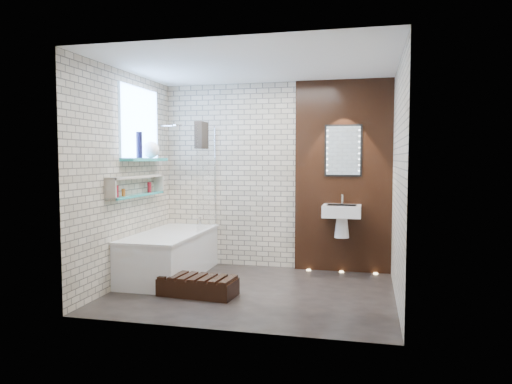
% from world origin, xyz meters
% --- Properties ---
extents(ground, '(3.20, 3.20, 0.00)m').
position_xyz_m(ground, '(0.00, 0.00, 0.00)').
color(ground, black).
rests_on(ground, ground).
extents(room_shell, '(3.24, 3.20, 2.60)m').
position_xyz_m(room_shell, '(0.00, 0.00, 1.30)').
color(room_shell, '#AEA28A').
rests_on(room_shell, ground).
extents(walnut_panel, '(1.30, 0.06, 2.60)m').
position_xyz_m(walnut_panel, '(0.95, 1.27, 1.30)').
color(walnut_panel, black).
rests_on(walnut_panel, ground).
extents(clerestory_window, '(0.18, 1.00, 0.94)m').
position_xyz_m(clerestory_window, '(-1.57, 0.35, 1.90)').
color(clerestory_window, '#7FADE0').
rests_on(clerestory_window, room_shell).
extents(display_niche, '(0.14, 1.30, 0.26)m').
position_xyz_m(display_niche, '(-1.53, 0.15, 1.20)').
color(display_niche, teal).
rests_on(display_niche, room_shell).
extents(bathtub, '(0.79, 1.74, 0.70)m').
position_xyz_m(bathtub, '(-1.22, 0.45, 0.29)').
color(bathtub, white).
rests_on(bathtub, ground).
extents(bath_screen, '(0.01, 0.78, 1.40)m').
position_xyz_m(bath_screen, '(-0.87, 0.89, 1.28)').
color(bath_screen, white).
rests_on(bath_screen, bathtub).
extents(towel, '(0.10, 0.27, 0.35)m').
position_xyz_m(towel, '(-0.87, 0.70, 1.85)').
color(towel, black).
rests_on(towel, bath_screen).
extents(shower_head, '(0.18, 0.18, 0.02)m').
position_xyz_m(shower_head, '(-1.30, 0.95, 2.00)').
color(shower_head, silver).
rests_on(shower_head, room_shell).
extents(washbasin, '(0.50, 0.36, 0.58)m').
position_xyz_m(washbasin, '(0.95, 1.07, 0.79)').
color(washbasin, white).
rests_on(washbasin, walnut_panel).
extents(led_mirror, '(0.50, 0.02, 0.70)m').
position_xyz_m(led_mirror, '(0.95, 1.23, 1.65)').
color(led_mirror, black).
rests_on(led_mirror, walnut_panel).
extents(walnut_step, '(0.90, 0.46, 0.19)m').
position_xyz_m(walnut_step, '(-0.57, -0.30, 0.10)').
color(walnut_step, black).
rests_on(walnut_step, ground).
extents(niche_bottles, '(0.06, 0.91, 0.14)m').
position_xyz_m(niche_bottles, '(-1.53, -0.02, 1.16)').
color(niche_bottles, '#AC541A').
rests_on(niche_bottles, display_niche).
extents(sill_vases, '(0.22, 0.48, 0.33)m').
position_xyz_m(sill_vases, '(-1.50, 0.44, 1.67)').
color(sill_vases, white).
rests_on(sill_vases, clerestory_window).
extents(floor_uplights, '(0.96, 0.06, 0.01)m').
position_xyz_m(floor_uplights, '(0.95, 1.20, 0.01)').
color(floor_uplights, '#FFD899').
rests_on(floor_uplights, ground).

